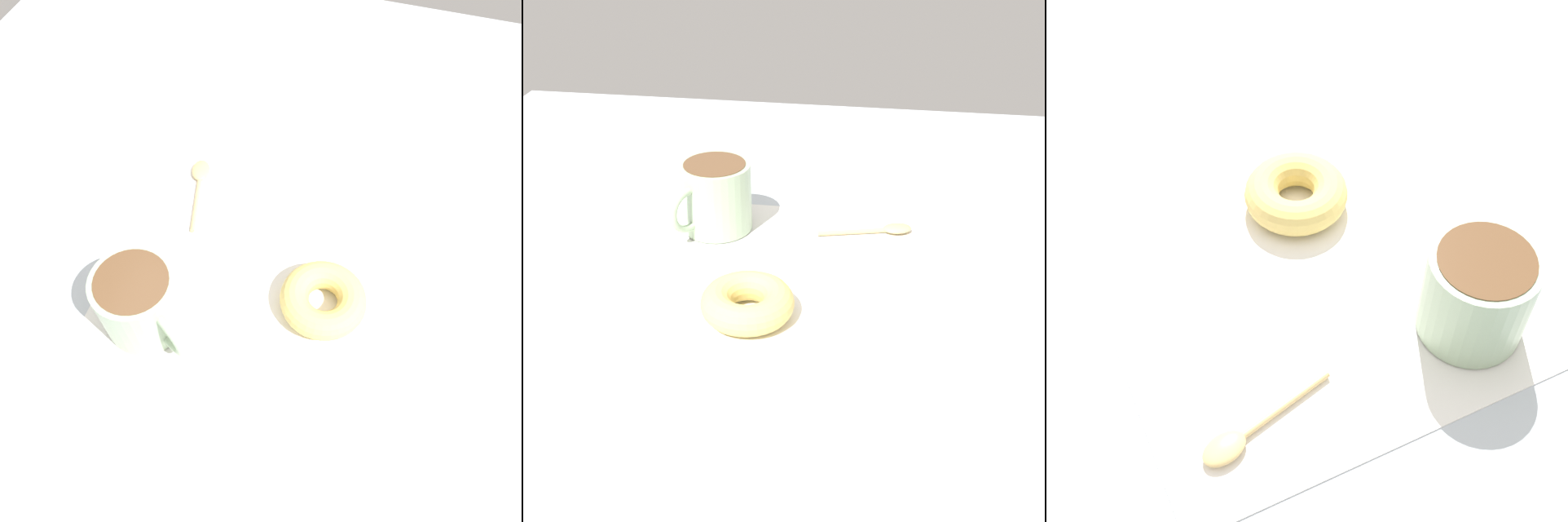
{
  "view_description": "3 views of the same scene",
  "coord_description": "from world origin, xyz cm",
  "views": [
    {
      "loc": [
        8.51,
        -32.19,
        52.47
      ],
      "look_at": [
        -1.03,
        -1.73,
        2.3
      ],
      "focal_mm": 35.0,
      "sensor_mm": 36.0,
      "label": 1
    },
    {
      "loc": [
        67.76,
        8.76,
        44.66
      ],
      "look_at": [
        -1.03,
        -1.73,
        2.3
      ],
      "focal_mm": 50.0,
      "sensor_mm": 36.0,
      "label": 2
    },
    {
      "loc": [
        -36.71,
        14.67,
        51.35
      ],
      "look_at": [
        -1.03,
        -1.73,
        2.3
      ],
      "focal_mm": 50.0,
      "sensor_mm": 36.0,
      "label": 3
    }
  ],
  "objects": [
    {
      "name": "coffee_cup",
      "position": [
        -11.22,
        -11.97,
        4.78
      ],
      "size": [
        11.31,
        8.83,
        8.67
      ],
      "color": "#9EB793",
      "rests_on": "napkin"
    },
    {
      "name": "spoon",
      "position": [
        -13.12,
        9.34,
        0.7
      ],
      "size": [
        4.46,
        11.88,
        0.9
      ],
      "color": "#D8B772",
      "rests_on": "napkin"
    },
    {
      "name": "ground_plane",
      "position": [
        0.0,
        0.0,
        -1.0
      ],
      "size": [
        120.0,
        120.0,
        2.0
      ],
      "primitive_type": "cube",
      "color": "#B2BCC6"
    },
    {
      "name": "donut",
      "position": [
        7.12,
        -4.32,
        1.94
      ],
      "size": [
        9.79,
        9.79,
        3.28
      ],
      "primitive_type": "torus",
      "color": "#E5C66B",
      "rests_on": "napkin"
    },
    {
      "name": "napkin",
      "position": [
        -1.03,
        -1.73,
        0.15
      ],
      "size": [
        35.34,
        35.34,
        0.3
      ],
      "primitive_type": "cube",
      "rotation": [
        0.0,
        0.0,
        0.01
      ],
      "color": "white",
      "rests_on": "ground_plane"
    }
  ]
}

